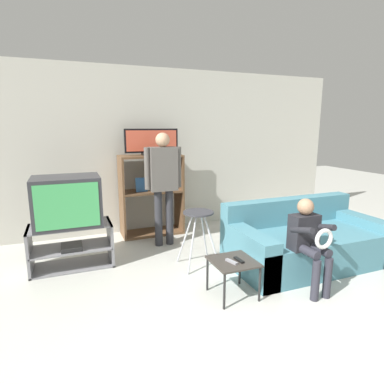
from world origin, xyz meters
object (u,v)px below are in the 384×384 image
Objects in this scene: remote_control_white at (231,262)px; couch at (305,242)px; tv_stand at (72,246)px; person_standing_adult at (163,178)px; television_flat at (152,143)px; media_shelf at (151,194)px; folding_stool at (198,222)px; remote_control_black at (239,260)px; television_main at (67,201)px; snack_table at (233,265)px; person_seated_child at (309,237)px.

couch is (1.28, 0.44, -0.13)m from remote_control_white.
person_standing_adult reaches higher than tv_stand.
couch is at bearing -40.06° from person_standing_adult.
television_flat is at bearing 78.86° from remote_control_white.
person_standing_adult reaches higher than media_shelf.
person_standing_adult is at bearing 80.01° from remote_control_white.
remote_control_black is (0.09, -0.83, -0.17)m from folding_stool.
folding_stool is (1.46, -0.54, -0.26)m from television_main.
snack_table is (1.50, -1.34, 0.07)m from tv_stand.
media_shelf is at bearing 34.50° from television_main.
snack_table is at bearing 168.50° from person_seated_child.
remote_control_black is (1.56, -1.37, -0.44)m from television_main.
media_shelf is 1.52× the size of television_flat.
person_standing_adult is (-0.23, 1.64, 0.64)m from snack_table.
tv_stand is 6.65× the size of remote_control_white.
snack_table is at bearing -82.96° from media_shelf.
television_flat is 1.19× the size of folding_stool.
television_flat is at bearing -29.76° from media_shelf.
television_main is 1.32m from person_standing_adult.
television_flat reaches higher than person_standing_adult.
tv_stand reaches higher than remote_control_black.
media_shelf is at bearing 94.12° from person_standing_adult.
television_main is 1.51m from media_shelf.
couch is 1.20× the size of person_standing_adult.
folding_stool is at bearing 91.84° from remote_control_black.
person_standing_adult is at bearing -88.23° from television_flat.
folding_stool is 0.83m from snack_table.
media_shelf is 8.76× the size of remote_control_white.
snack_table is 0.27× the size of person_standing_adult.
person_standing_adult is at bearing 139.94° from couch.
television_main is (-0.01, 0.00, 0.57)m from tv_stand.
folding_stool is 0.85m from remote_control_white.
couch reaches higher than remote_control_black.
remote_control_white is at bearing -83.48° from person_standing_adult.
television_main is at bearing 120.31° from remote_control_white.
snack_table is 3.03× the size of remote_control_black.
television_flat is 0.71m from person_standing_adult.
television_flat reaches higher than remote_control_black.
couch is (1.49, -1.78, -1.19)m from television_flat.
folding_stool is 1.27m from person_seated_child.
person_seated_child is at bearing -128.78° from couch.
television_flat is 2.46m from remote_control_white.
television_flat is at bearing 96.49° from snack_table.
media_shelf reaches higher than remote_control_white.
media_shelf reaches higher than snack_table.
person_standing_adult is (-1.47, 1.24, 0.71)m from couch.
remote_control_black is at bearing -160.23° from couch.
media_shelf is at bearing 79.42° from remote_control_white.
remote_control_black and remote_control_white have the same top height.
television_flat is at bearing 33.60° from television_main.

